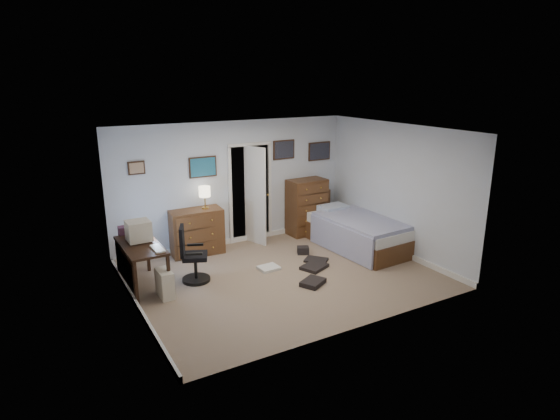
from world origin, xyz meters
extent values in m
cube|color=#9F866E|center=(0.00, 0.00, -0.01)|extent=(5.00, 4.00, 0.02)
cube|color=#321D10|center=(-2.20, 0.79, 0.71)|extent=(0.61, 1.27, 0.04)
cube|color=#321D10|center=(-2.44, 0.19, 0.35)|extent=(0.05, 0.05, 0.69)
cube|color=#321D10|center=(-1.94, 0.20, 0.35)|extent=(0.05, 0.05, 0.69)
cube|color=#321D10|center=(-2.46, 1.38, 0.35)|extent=(0.05, 0.05, 0.69)
cube|color=#321D10|center=(-1.96, 1.39, 0.35)|extent=(0.05, 0.05, 0.69)
cube|color=#321D10|center=(-2.47, 0.78, 0.39)|extent=(0.05, 1.17, 0.49)
cube|color=beige|center=(-2.18, 0.94, 0.91)|extent=(0.38, 0.36, 0.33)
cube|color=#8CB2F2|center=(-1.99, 0.94, 0.91)|extent=(0.01, 0.27, 0.21)
cube|color=beige|center=(-2.18, 0.94, 0.74)|extent=(0.25, 0.25, 0.02)
cube|color=beige|center=(-2.02, 0.44, 0.74)|extent=(0.15, 0.39, 0.02)
cube|color=beige|center=(-2.00, 0.24, 0.22)|extent=(0.20, 0.41, 0.44)
cube|color=black|center=(-1.90, 0.24, 0.22)|extent=(0.01, 0.29, 0.34)
cylinder|color=black|center=(-1.38, 0.56, 0.03)|extent=(0.61, 0.61, 0.05)
cylinder|color=black|center=(-1.38, 0.56, 0.23)|extent=(0.07, 0.07, 0.36)
cube|color=black|center=(-1.38, 0.56, 0.44)|extent=(0.52, 0.52, 0.07)
cube|color=black|center=(-1.56, 0.63, 0.72)|extent=(0.19, 0.35, 0.50)
cube|color=black|center=(-1.46, 0.36, 0.57)|extent=(0.27, 0.15, 0.04)
cube|color=black|center=(-1.29, 0.76, 0.57)|extent=(0.27, 0.15, 0.04)
cube|color=maroon|center=(-2.32, 1.45, 0.43)|extent=(0.18, 0.18, 0.86)
cube|color=brown|center=(-0.91, 1.77, 0.44)|extent=(1.03, 0.56, 0.88)
cylinder|color=gold|center=(-0.71, 1.77, 0.89)|extent=(0.14, 0.14, 0.02)
cylinder|color=gold|center=(-0.71, 1.77, 1.03)|extent=(0.03, 0.03, 0.27)
cylinder|color=beige|center=(-0.71, 1.77, 1.21)|extent=(0.24, 0.24, 0.20)
cube|color=black|center=(0.35, 2.30, 1.00)|extent=(0.90, 0.60, 2.00)
cube|color=white|center=(-0.10, 1.97, 1.00)|extent=(0.06, 0.05, 2.00)
cube|color=white|center=(0.80, 1.97, 1.00)|extent=(0.06, 0.05, 2.00)
cube|color=white|center=(0.35, 1.97, 2.02)|extent=(0.96, 0.05, 0.06)
cube|color=white|center=(0.31, 1.86, 1.00)|extent=(0.31, 0.77, 2.00)
sphere|color=gold|center=(0.62, 1.71, 1.00)|extent=(0.06, 0.06, 0.06)
cube|color=brown|center=(1.59, 1.75, 0.60)|extent=(0.84, 0.51, 1.21)
cube|color=brown|center=(1.72, 1.88, 0.45)|extent=(1.01, 0.27, 0.91)
cube|color=black|center=(1.72, 1.80, 0.63)|extent=(0.93, 0.12, 0.30)
cube|color=maroon|center=(1.72, 1.80, 0.59)|extent=(0.81, 0.14, 0.22)
cube|color=brown|center=(2.00, 0.47, 0.19)|extent=(1.18, 2.19, 0.37)
cube|color=white|center=(2.00, 0.47, 0.47)|extent=(1.14, 2.15, 0.19)
cube|color=#4E5192|center=(2.01, 0.36, 0.59)|extent=(1.23, 1.88, 0.11)
cube|color=#4E5192|center=(1.44, 0.33, 0.30)|extent=(0.14, 1.82, 0.58)
cube|color=#7D98C8|center=(1.96, 1.27, 0.63)|extent=(0.61, 0.44, 0.14)
cube|color=#331E11|center=(-1.90, 1.98, 1.75)|extent=(0.30, 0.03, 0.24)
cube|color=#917F4F|center=(-1.90, 1.96, 1.75)|extent=(0.25, 0.01, 0.19)
cube|color=#331E11|center=(-0.65, 1.98, 1.65)|extent=(0.55, 0.03, 0.40)
cube|color=navy|center=(-0.65, 1.96, 1.65)|extent=(0.50, 0.01, 0.35)
cube|color=#331E11|center=(1.15, 1.98, 1.85)|extent=(0.50, 0.03, 0.40)
cube|color=black|center=(1.15, 1.96, 1.85)|extent=(0.45, 0.01, 0.35)
cube|color=#331E11|center=(2.05, 1.98, 1.75)|extent=(0.55, 0.03, 0.40)
cube|color=black|center=(2.05, 1.96, 1.75)|extent=(0.50, 0.01, 0.35)
cube|color=black|center=(0.87, 0.29, 0.02)|extent=(0.49, 0.50, 0.04)
cube|color=silver|center=(-0.08, 0.38, 0.03)|extent=(0.37, 0.32, 0.05)
cube|color=black|center=(0.86, 0.73, 0.07)|extent=(0.28, 0.26, 0.14)
cube|color=black|center=(0.25, -0.54, 0.04)|extent=(0.50, 0.46, 0.08)
cube|color=black|center=(0.65, 0.02, 0.03)|extent=(0.56, 0.50, 0.06)
camera|label=1|loc=(-3.74, -6.46, 3.32)|focal=30.00mm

